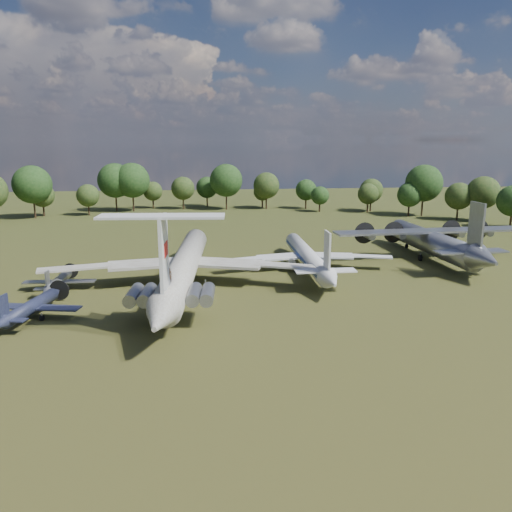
{
  "coord_description": "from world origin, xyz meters",
  "views": [
    {
      "loc": [
        -2.43,
        -74.06,
        21.59
      ],
      "look_at": [
        5.63,
        -3.32,
        5.0
      ],
      "focal_mm": 35.0,
      "sensor_mm": 36.0,
      "label": 1
    }
  ],
  "objects_px": {
    "an12_transport": "(431,245)",
    "person_on_il62": "(169,275)",
    "il62_airliner": "(184,271)",
    "small_prop_northwest": "(59,284)",
    "small_prop_west": "(31,310)",
    "tu104_jet": "(307,259)"
  },
  "relations": [
    {
      "from": "il62_airliner",
      "to": "person_on_il62",
      "type": "distance_m",
      "value": 15.61
    },
    {
      "from": "tu104_jet",
      "to": "small_prop_west",
      "type": "bearing_deg",
      "value": -152.87
    },
    {
      "from": "small_prop_west",
      "to": "an12_transport",
      "type": "bearing_deg",
      "value": 34.26
    },
    {
      "from": "small_prop_west",
      "to": "small_prop_northwest",
      "type": "bearing_deg",
      "value": 102.28
    },
    {
      "from": "an12_transport",
      "to": "small_prop_west",
      "type": "relative_size",
      "value": 2.47
    },
    {
      "from": "il62_airliner",
      "to": "small_prop_northwest",
      "type": "bearing_deg",
      "value": -178.78
    },
    {
      "from": "small_prop_west",
      "to": "person_on_il62",
      "type": "distance_m",
      "value": 18.42
    },
    {
      "from": "an12_transport",
      "to": "person_on_il62",
      "type": "xyz_separation_m",
      "value": [
        -46.1,
        -28.98,
        3.61
      ]
    },
    {
      "from": "tu104_jet",
      "to": "small_prop_west",
      "type": "xyz_separation_m",
      "value": [
        -38.83,
        -19.34,
        -0.74
      ]
    },
    {
      "from": "tu104_jet",
      "to": "small_prop_northwest",
      "type": "bearing_deg",
      "value": -168.95
    },
    {
      "from": "il62_airliner",
      "to": "tu104_jet",
      "type": "distance_m",
      "value": 21.95
    },
    {
      "from": "il62_airliner",
      "to": "small_prop_west",
      "type": "distance_m",
      "value": 21.63
    },
    {
      "from": "person_on_il62",
      "to": "an12_transport",
      "type": "bearing_deg",
      "value": -153.67
    },
    {
      "from": "an12_transport",
      "to": "tu104_jet",
      "type": "bearing_deg",
      "value": -169.62
    },
    {
      "from": "il62_airliner",
      "to": "tu104_jet",
      "type": "xyz_separation_m",
      "value": [
        20.34,
        8.22,
        -0.78
      ]
    },
    {
      "from": "small_prop_west",
      "to": "small_prop_northwest",
      "type": "xyz_separation_m",
      "value": [
        0.1,
        12.23,
        -0.16
      ]
    },
    {
      "from": "an12_transport",
      "to": "small_prop_west",
      "type": "bearing_deg",
      "value": -161.01
    },
    {
      "from": "il62_airliner",
      "to": "small_prop_west",
      "type": "bearing_deg",
      "value": -144.29
    },
    {
      "from": "tu104_jet",
      "to": "small_prop_northwest",
      "type": "distance_m",
      "value": 39.38
    },
    {
      "from": "an12_transport",
      "to": "person_on_il62",
      "type": "relative_size",
      "value": 24.29
    },
    {
      "from": "small_prop_west",
      "to": "tu104_jet",
      "type": "bearing_deg",
      "value": 39.25
    },
    {
      "from": "il62_airliner",
      "to": "tu104_jet",
      "type": "bearing_deg",
      "value": 26.71
    }
  ]
}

